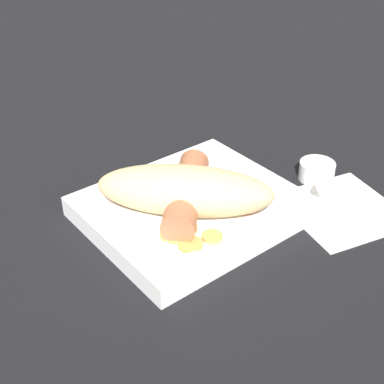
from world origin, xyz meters
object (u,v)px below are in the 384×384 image
condiment_cup_near (334,198)px  condiment_cup_far (317,172)px  sausage (187,193)px  food_tray (192,208)px  bread_roll (185,190)px

condiment_cup_near → condiment_cup_far: size_ratio=1.00×
sausage → food_tray: bearing=-152.4°
food_tray → bread_roll: size_ratio=1.21×
food_tray → bread_roll: bearing=29.6°
sausage → bread_roll: bearing=34.1°
condiment_cup_far → food_tray: bearing=-10.9°
condiment_cup_near → condiment_cup_far: 0.06m
bread_roll → sausage: bread_roll is taller
condiment_cup_near → food_tray: bearing=-30.3°
bread_roll → condiment_cup_near: 0.18m
food_tray → condiment_cup_far: (-0.18, 0.03, -0.00)m
sausage → condiment_cup_near: bearing=153.7°
condiment_cup_near → sausage: bearing=-26.3°
bread_roll → condiment_cup_far: size_ratio=4.15×
sausage → condiment_cup_near: 0.18m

